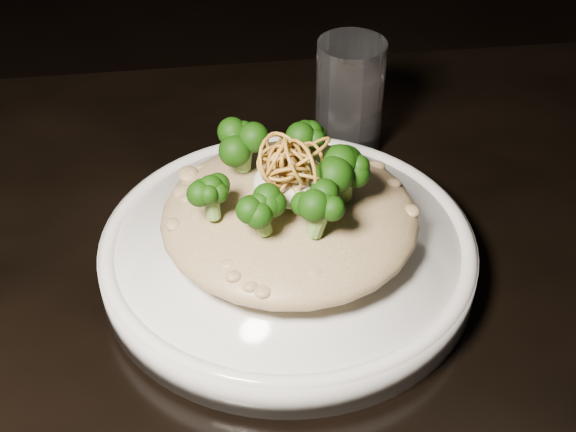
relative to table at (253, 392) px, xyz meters
The scene contains 7 objects.
table is the anchor object (origin of this frame).
plate 0.12m from the table, 56.54° to the left, with size 0.30×0.30×0.03m, color silver.
risotto 0.15m from the table, 56.49° to the left, with size 0.20×0.20×0.04m, color brown.
broccoli 0.19m from the table, 60.59° to the left, with size 0.14×0.14×0.05m, color black, non-canonical shape.
cheese 0.18m from the table, 55.21° to the left, with size 0.06×0.06×0.02m, color silver.
shallots 0.20m from the table, 53.57° to the left, with size 0.06×0.06×0.04m, color #93621F, non-canonical shape.
drinking_glass 0.28m from the table, 62.19° to the left, with size 0.06×0.06×0.11m, color white.
Camera 1 is at (-0.03, -0.41, 1.19)m, focal length 50.00 mm.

